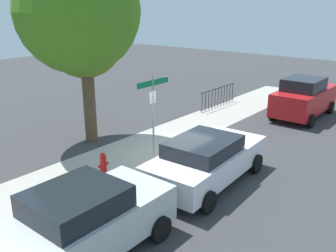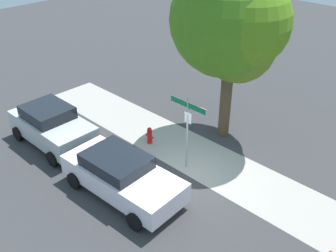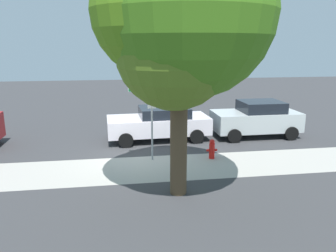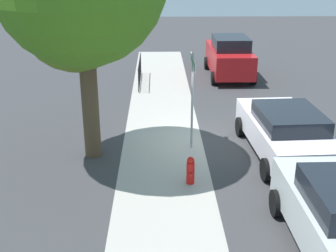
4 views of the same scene
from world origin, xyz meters
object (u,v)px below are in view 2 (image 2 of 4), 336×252
car_silver (52,125)px  shade_tree (234,25)px  car_white (122,175)px  street_sign (188,119)px  fire_hydrant (150,135)px

car_silver → shade_tree: bearing=49.4°
car_silver → car_white: car_silver is taller
street_sign → car_silver: street_sign is taller
street_sign → car_white: 3.18m
shade_tree → car_silver: (-4.92, -5.82, -4.14)m
shade_tree → car_white: (-0.20, -5.91, -4.21)m
shade_tree → car_white: bearing=-91.9°
car_white → shade_tree: bearing=85.3°
car_silver → car_white: (4.72, -0.09, -0.07)m
car_silver → fire_hydrant: car_silver is taller
shade_tree → car_silver: shade_tree is taller
fire_hydrant → car_white: bearing=-60.4°
street_sign → car_silver: bearing=-153.2°
shade_tree → car_white: size_ratio=1.58×
shade_tree → car_silver: size_ratio=1.83×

